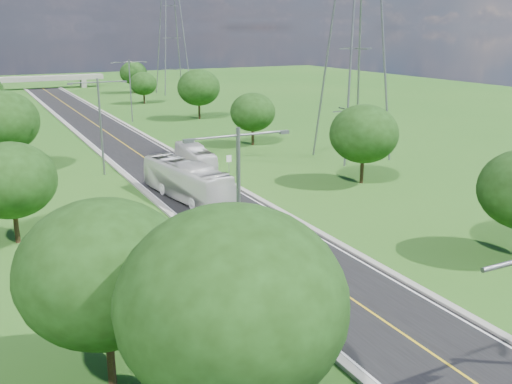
{
  "coord_description": "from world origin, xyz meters",
  "views": [
    {
      "loc": [
        -18.22,
        -13.92,
        14.87
      ],
      "look_at": [
        0.48,
        22.66,
        3.0
      ],
      "focal_mm": 40.0,
      "sensor_mm": 36.0,
      "label": 1
    }
  ],
  "objects": [
    {
      "name": "tree_lc",
      "position": [
        -15.0,
        50.0,
        5.58
      ],
      "size": [
        7.56,
        7.56,
        8.79
      ],
      "color": "black",
      "rests_on": "ground"
    },
    {
      "name": "road",
      "position": [
        0.0,
        66.0,
        0.03
      ],
      "size": [
        8.0,
        150.0,
        0.06
      ],
      "primitive_type": "cube",
      "color": "black",
      "rests_on": "ground"
    },
    {
      "name": "tree_rc",
      "position": [
        15.0,
        52.0,
        4.33
      ],
      "size": [
        5.88,
        5.88,
        6.84
      ],
      "color": "black",
      "rests_on": "ground"
    },
    {
      "name": "power_tower_near",
      "position": [
        22.0,
        40.0,
        14.01
      ],
      "size": [
        9.0,
        6.4,
        28.0
      ],
      "color": "slate",
      "rests_on": "ground"
    },
    {
      "name": "bus_inbound",
      "position": [
        -1.36,
        32.67,
        1.73
      ],
      "size": [
        4.61,
        12.28,
        3.34
      ],
      "primitive_type": "imported",
      "rotation": [
        0.0,
        0.0,
        0.15
      ],
      "color": "white",
      "rests_on": "road"
    },
    {
      "name": "tree_lb",
      "position": [
        -16.0,
        28.0,
        4.64
      ],
      "size": [
        6.3,
        6.3,
        7.33
      ],
      "color": "black",
      "rests_on": "ground"
    },
    {
      "name": "tree_re",
      "position": [
        14.5,
        100.0,
        4.02
      ],
      "size": [
        5.46,
        5.46,
        6.35
      ],
      "color": "black",
      "rests_on": "ground"
    },
    {
      "name": "tree_lf",
      "position": [
        -11.0,
        2.0,
        5.89
      ],
      "size": [
        7.98,
        7.98,
        9.28
      ],
      "color": "black",
      "rests_on": "ground"
    },
    {
      "name": "power_tower_far",
      "position": [
        26.0,
        115.0,
        14.01
      ],
      "size": [
        9.0,
        6.4,
        28.0
      ],
      "color": "slate",
      "rests_on": "ground"
    },
    {
      "name": "overpass",
      "position": [
        0.0,
        140.0,
        2.41
      ],
      "size": [
        30.0,
        3.0,
        3.2
      ],
      "color": "gray",
      "rests_on": "ground"
    },
    {
      "name": "bus_outbound",
      "position": [
        3.2,
        42.37,
        1.38
      ],
      "size": [
        3.1,
        9.61,
        2.63
      ],
      "primitive_type": "imported",
      "rotation": [
        0.0,
        0.0,
        3.05
      ],
      "color": "white",
      "rests_on": "road"
    },
    {
      "name": "streetlight_mid_left",
      "position": [
        -6.0,
        45.0,
        5.94
      ],
      "size": [
        5.9,
        0.25,
        10.0
      ],
      "color": "slate",
      "rests_on": "ground"
    },
    {
      "name": "curb_left",
      "position": [
        -4.25,
        66.0,
        0.11
      ],
      "size": [
        0.5,
        150.0,
        0.22
      ],
      "primitive_type": "cube",
      "color": "gray",
      "rests_on": "ground"
    },
    {
      "name": "tree_rb",
      "position": [
        16.0,
        30.0,
        4.95
      ],
      "size": [
        6.72,
        6.72,
        7.82
      ],
      "color": "black",
      "rests_on": "ground"
    },
    {
      "name": "curb_right",
      "position": [
        4.25,
        66.0,
        0.11
      ],
      "size": [
        0.5,
        150.0,
        0.22
      ],
      "primitive_type": "cube",
      "color": "gray",
      "rests_on": "ground"
    },
    {
      "name": "tree_rf",
      "position": [
        18.0,
        120.0,
        4.64
      ],
      "size": [
        6.3,
        6.3,
        7.33
      ],
      "color": "black",
      "rests_on": "ground"
    },
    {
      "name": "speed_limit_sign",
      "position": [
        5.2,
        37.98,
        1.6
      ],
      "size": [
        0.55,
        0.09,
        2.4
      ],
      "color": "slate",
      "rests_on": "ground"
    },
    {
      "name": "streetlight_far_right",
      "position": [
        6.0,
        78.0,
        5.94
      ],
      "size": [
        5.9,
        0.25,
        10.0
      ],
      "color": "slate",
      "rests_on": "ground"
    },
    {
      "name": "tree_rd",
      "position": [
        17.0,
        76.0,
        5.27
      ],
      "size": [
        7.14,
        7.14,
        8.3
      ],
      "color": "black",
      "rests_on": "ground"
    },
    {
      "name": "tree_la",
      "position": [
        -14.0,
        8.0,
        5.27
      ],
      "size": [
        7.14,
        7.14,
        8.3
      ],
      "color": "black",
      "rests_on": "ground"
    },
    {
      "name": "ground",
      "position": [
        0.0,
        60.0,
        0.0
      ],
      "size": [
        260.0,
        260.0,
        0.0
      ],
      "primitive_type": "plane",
      "color": "#235919",
      "rests_on": "ground"
    },
    {
      "name": "streetlight_near_left",
      "position": [
        -6.0,
        12.0,
        5.94
      ],
      "size": [
        5.9,
        0.25,
        10.0
      ],
      "color": "slate",
      "rests_on": "ground"
    }
  ]
}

